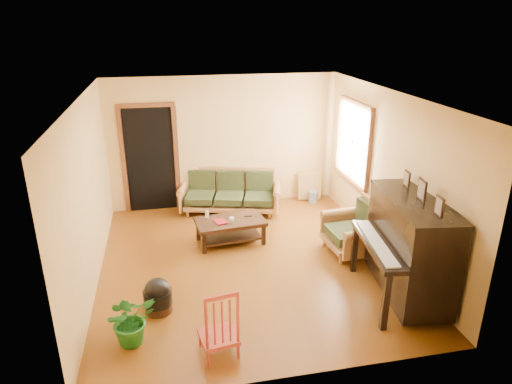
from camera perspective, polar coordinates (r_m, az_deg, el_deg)
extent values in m
plane|color=#572C0B|center=(7.28, -1.03, -8.77)|extent=(5.00, 5.00, 0.00)
cube|color=black|center=(9.07, -13.08, 3.90)|extent=(1.08, 0.16, 2.05)
cube|color=white|center=(8.49, 12.13, 6.15)|extent=(0.12, 1.36, 1.46)
cube|color=#A8703D|center=(8.92, -3.32, -0.04)|extent=(2.06, 1.26, 0.82)
cube|color=black|center=(7.80, -3.21, -4.92)|extent=(1.21, 0.74, 0.42)
cube|color=#A8703D|center=(7.53, 11.78, -4.35)|extent=(0.92, 0.95, 0.89)
cube|color=black|center=(6.47, 18.67, -6.84)|extent=(1.16, 1.73, 1.43)
cylinder|color=black|center=(6.24, -12.15, -12.97)|extent=(0.46, 0.46, 0.35)
cube|color=maroon|center=(5.33, -4.77, -15.67)|extent=(0.48, 0.51, 0.88)
cube|color=gold|center=(9.60, 6.71, 0.79)|extent=(0.48, 0.17, 0.63)
cylinder|color=#33559B|center=(9.57, 7.13, -0.56)|extent=(0.22, 0.22, 0.23)
imported|color=#1A5E1B|center=(5.72, -15.37, -15.09)|extent=(0.71, 0.67, 0.63)
imported|color=maroon|center=(7.61, -5.09, -3.84)|extent=(0.23, 0.27, 0.02)
cylinder|color=white|center=(7.82, -6.14, -2.80)|extent=(0.08, 0.08, 0.11)
cylinder|color=white|center=(7.68, -3.06, -3.38)|extent=(0.10, 0.10, 0.06)
cube|color=black|center=(7.84, -1.01, -3.01)|extent=(0.14, 0.05, 0.01)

